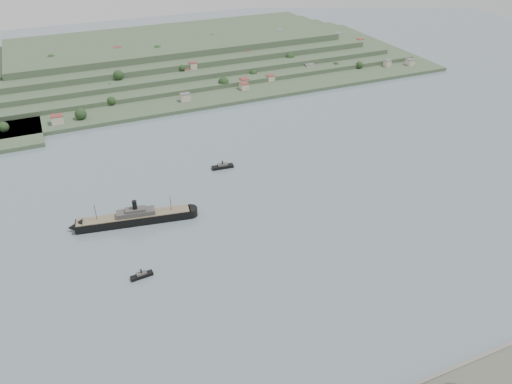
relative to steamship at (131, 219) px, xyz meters
name	(u,v)px	position (x,y,z in m)	size (l,w,h in m)	color
ground	(252,234)	(75.80, -47.35, -4.13)	(1400.00, 1400.00, 0.00)	slate
far_peninsula	(155,60)	(103.70, 345.75, 7.75)	(760.00, 309.00, 30.00)	#3E5538
steamship	(131,219)	(0.00, 0.00, 0.00)	(92.84, 25.59, 22.38)	black
tugboat	(142,275)	(-6.16, -61.62, -2.57)	(14.54, 5.17, 6.41)	black
ferry_east	(223,166)	(90.19, 51.43, -2.42)	(19.38, 6.92, 7.12)	black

